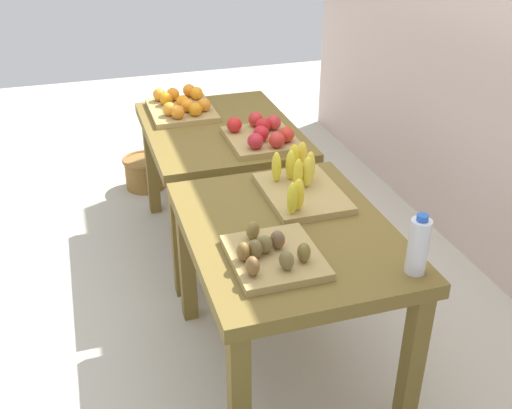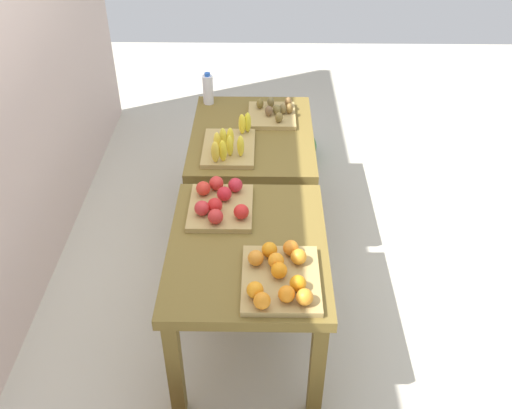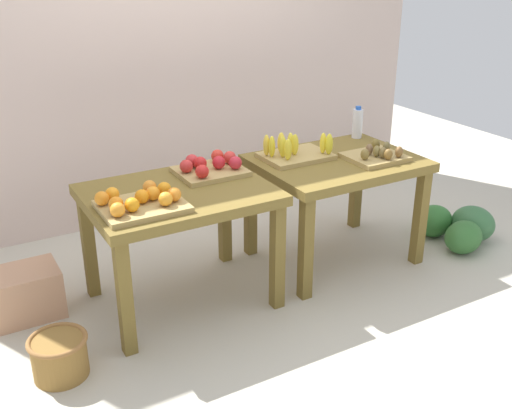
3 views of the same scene
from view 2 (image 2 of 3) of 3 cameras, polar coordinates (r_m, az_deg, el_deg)
ground_plane at (r=3.80m, az=-0.50°, el=-6.66°), size 8.00×8.00×0.00m
display_table_left at (r=2.97m, az=-0.81°, el=-5.40°), size 1.04×0.80×0.72m
display_table_right at (r=3.87m, az=-0.37°, el=5.79°), size 1.04×0.80×0.72m
orange_bin at (r=2.67m, az=2.40°, el=-7.07°), size 0.45×0.36×0.11m
apple_bin at (r=3.10m, az=-3.57°, el=0.13°), size 0.40×0.34×0.11m
banana_crate at (r=3.59m, az=-2.65°, el=5.89°), size 0.44×0.32×0.17m
kiwi_bin at (r=3.99m, az=1.73°, el=8.99°), size 0.36×0.32×0.10m
water_bottle at (r=4.15m, az=-4.75°, el=11.26°), size 0.07×0.07×0.23m
watermelon_pile at (r=4.93m, az=2.96°, el=6.41°), size 0.55×0.58×0.26m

